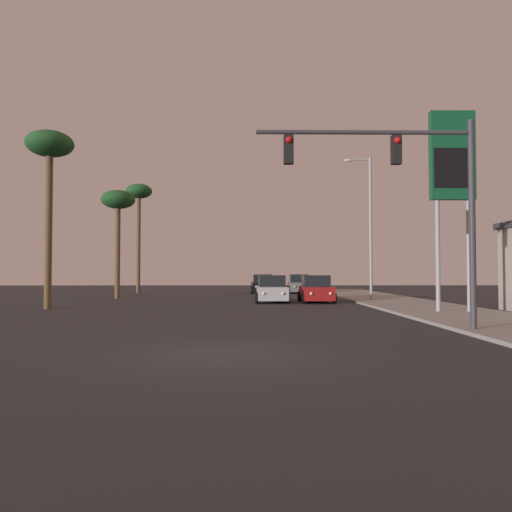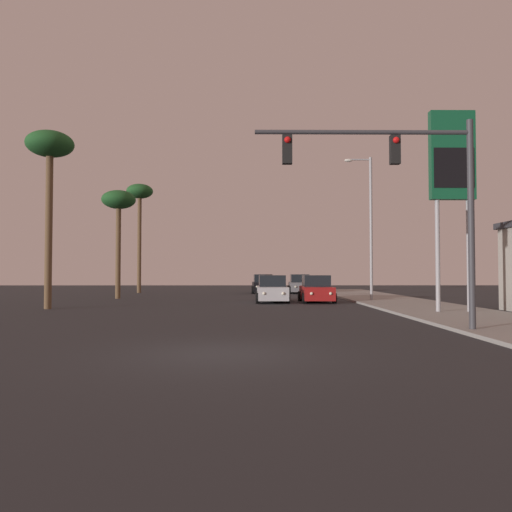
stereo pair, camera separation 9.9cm
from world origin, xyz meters
name	(u,v)px [view 2 (the right image)]	position (x,y,z in m)	size (l,w,h in m)	color
ground_plane	(222,354)	(0.00, 0.00, 0.00)	(120.00, 120.00, 0.00)	#28282B
sidewalk_right	(456,314)	(9.50, 10.00, 0.06)	(5.00, 60.00, 0.12)	gray
car_grey	(300,285)	(4.97, 33.15, 0.76)	(2.04, 4.33, 1.68)	slate
car_black	(263,285)	(1.67, 33.49, 0.76)	(2.04, 4.34, 1.68)	black
car_silver	(272,290)	(1.94, 19.69, 0.76)	(2.04, 4.32, 1.68)	#B7B7BC
car_red	(316,290)	(4.71, 19.65, 0.76)	(2.04, 4.32, 1.68)	maroon
traffic_light_mast	(409,181)	(5.57, 3.84, 4.70)	(6.81, 0.36, 6.50)	#38383D
street_lamp	(369,220)	(8.04, 19.64, 5.12)	(1.74, 0.24, 9.00)	#99999E
gas_station_sign	(452,166)	(9.68, 10.67, 6.62)	(2.00, 0.42, 9.00)	#99999E
palm_tree_far	(140,198)	(-9.60, 34.00, 8.65)	(2.40, 2.40, 9.95)	brown
palm_tree_mid	(119,205)	(-8.83, 24.00, 6.68)	(2.40, 2.40, 7.72)	brown
palm_tree_near	(50,154)	(-9.71, 14.00, 7.93)	(2.40, 2.40, 9.12)	brown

